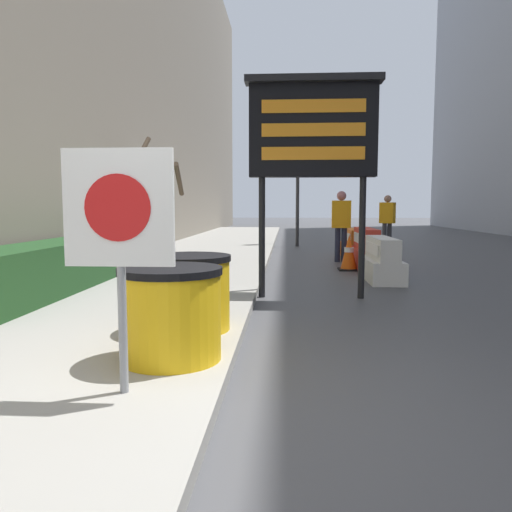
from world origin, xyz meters
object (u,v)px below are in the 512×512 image
object	(u,v)px
barrel_drum_middle	(189,292)
jersey_barrier_red_striped	(366,251)
warning_sign	(119,223)
traffic_cone_near	(349,253)
jersey_barrier_orange_near	(353,245)
jersey_barrier_white	(382,262)
pedestrian_worker	(341,220)
barrel_drum_foreground	(171,313)
traffic_light_near_curb	(298,160)
message_board	(313,132)
pedestrian_passerby	(387,217)
traffic_cone_mid	(375,256)

from	to	relation	value
barrel_drum_middle	jersey_barrier_red_striped	world-z (taller)	jersey_barrier_red_striped
warning_sign	traffic_cone_near	world-z (taller)	warning_sign
jersey_barrier_orange_near	jersey_barrier_white	bearing A→B (deg)	-90.00
jersey_barrier_red_striped	pedestrian_worker	bearing A→B (deg)	108.89
barrel_drum_foreground	jersey_barrier_orange_near	xyz separation A→B (m)	(2.78, 9.80, -0.17)
jersey_barrier_orange_near	pedestrian_worker	world-z (taller)	pedestrian_worker
jersey_barrier_orange_near	traffic_light_near_curb	size ratio (longest dim) A/B	0.46
traffic_cone_near	warning_sign	bearing A→B (deg)	-107.73
jersey_barrier_white	pedestrian_worker	xyz separation A→B (m)	(-0.44, 3.20, 0.70)
warning_sign	jersey_barrier_orange_near	size ratio (longest dim) A/B	0.86
traffic_cone_near	pedestrian_worker	distance (m)	1.82
barrel_drum_middle	jersey_barrier_white	size ratio (longest dim) A/B	0.51
jersey_barrier_red_striped	traffic_cone_near	xyz separation A→B (m)	(-0.44, -0.41, -0.01)
message_board	jersey_barrier_red_striped	xyz separation A→B (m)	(1.43, 3.83, -2.13)
traffic_light_near_curb	pedestrian_worker	xyz separation A→B (m)	(1.01, -4.83, -1.96)
barrel_drum_middle	traffic_light_near_curb	size ratio (longest dim) A/B	0.21
pedestrian_passerby	traffic_light_near_curb	bearing A→B (deg)	11.61
warning_sign	traffic_cone_near	size ratio (longest dim) A/B	2.09
barrel_drum_middle	message_board	world-z (taller)	message_board
warning_sign	message_board	distance (m)	4.80
warning_sign	jersey_barrier_white	world-z (taller)	warning_sign
warning_sign	barrel_drum_middle	bearing A→B (deg)	86.50
warning_sign	traffic_light_near_curb	bearing A→B (deg)	84.07
traffic_cone_mid	barrel_drum_foreground	bearing A→B (deg)	-112.98
traffic_light_near_curb	pedestrian_passerby	world-z (taller)	traffic_light_near_curb
warning_sign	jersey_barrier_white	distance (m)	7.03
traffic_cone_near	traffic_cone_mid	bearing A→B (deg)	-28.20
message_board	traffic_cone_near	world-z (taller)	message_board
traffic_cone_near	jersey_barrier_orange_near	bearing A→B (deg)	80.95
jersey_barrier_white	jersey_barrier_orange_near	world-z (taller)	jersey_barrier_white
barrel_drum_foreground	jersey_barrier_orange_near	size ratio (longest dim) A/B	0.45
message_board	traffic_cone_mid	size ratio (longest dim) A/B	4.79
traffic_cone_near	barrel_drum_middle	bearing A→B (deg)	-111.67
message_board	jersey_barrier_orange_near	xyz separation A→B (m)	(1.43, 6.18, -2.18)
jersey_barrier_red_striped	pedestrian_passerby	distance (m)	5.41
traffic_cone_mid	pedestrian_passerby	world-z (taller)	pedestrian_passerby
barrel_drum_foreground	traffic_light_near_curb	bearing A→B (deg)	84.38
barrel_drum_foreground	message_board	xyz separation A→B (m)	(1.35, 3.62, 2.01)
traffic_cone_near	pedestrian_worker	size ratio (longest dim) A/B	0.44
message_board	jersey_barrier_white	distance (m)	3.23
jersey_barrier_orange_near	pedestrian_passerby	size ratio (longest dim) A/B	1.09
jersey_barrier_white	barrel_drum_foreground	bearing A→B (deg)	-116.69
barrel_drum_middle	traffic_cone_near	distance (m)	6.47
jersey_barrier_white	traffic_cone_mid	distance (m)	1.22
pedestrian_passerby	jersey_barrier_white	bearing A→B (deg)	107.72
message_board	jersey_barrier_red_striped	bearing A→B (deg)	69.48
jersey_barrier_red_striped	traffic_light_near_curb	distance (m)	6.80
barrel_drum_foreground	message_board	world-z (taller)	message_board
warning_sign	pedestrian_worker	world-z (taller)	pedestrian_worker
jersey_barrier_red_striped	jersey_barrier_white	bearing A→B (deg)	-90.00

